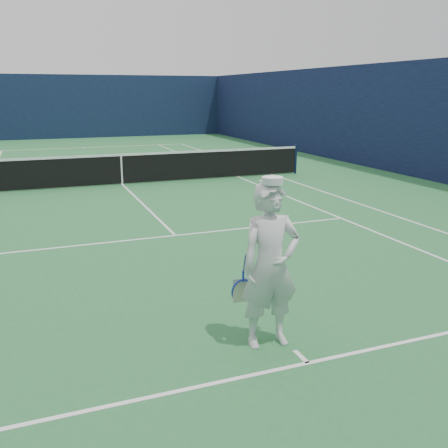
# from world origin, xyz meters

# --- Properties ---
(ground) EXTENTS (80.00, 80.00, 0.00)m
(ground) POSITION_xyz_m (0.00, 0.00, 0.00)
(ground) COLOR #286B38
(ground) RESTS_ON ground
(court_markings) EXTENTS (11.03, 23.83, 0.01)m
(court_markings) POSITION_xyz_m (0.00, 0.00, 0.00)
(court_markings) COLOR white
(court_markings) RESTS_ON ground
(windscreen_fence) EXTENTS (20.12, 36.12, 4.00)m
(windscreen_fence) POSITION_xyz_m (0.00, 0.00, 2.00)
(windscreen_fence) COLOR #0E1A34
(windscreen_fence) RESTS_ON ground
(tennis_net) EXTENTS (12.88, 0.09, 1.07)m
(tennis_net) POSITION_xyz_m (0.00, 0.00, 0.55)
(tennis_net) COLOR #141E4C
(tennis_net) RESTS_ON ground
(tennis_player) EXTENTS (0.79, 0.52, 2.03)m
(tennis_player) POSITION_xyz_m (-0.21, -11.30, 0.99)
(tennis_player) COLOR silver
(tennis_player) RESTS_ON ground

